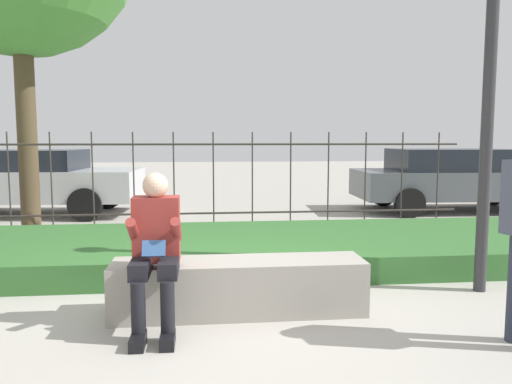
{
  "coord_description": "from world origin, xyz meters",
  "views": [
    {
      "loc": [
        -0.17,
        -4.33,
        1.55
      ],
      "look_at": [
        0.58,
        2.74,
        0.8
      ],
      "focal_mm": 35.0,
      "sensor_mm": 36.0,
      "label": 1
    }
  ],
  "objects_px": {
    "car_parked_right": "(453,178)",
    "stone_bench": "(239,290)",
    "person_seated_reader": "(156,244)",
    "car_parked_left": "(27,180)",
    "street_lamp": "(491,38)"
  },
  "relations": [
    {
      "from": "car_parked_left",
      "to": "street_lamp",
      "type": "bearing_deg",
      "value": -39.42
    },
    {
      "from": "person_seated_reader",
      "to": "car_parked_left",
      "type": "bearing_deg",
      "value": 115.97
    },
    {
      "from": "person_seated_reader",
      "to": "car_parked_left",
      "type": "distance_m",
      "value": 7.32
    },
    {
      "from": "car_parked_right",
      "to": "person_seated_reader",
      "type": "bearing_deg",
      "value": -129.84
    },
    {
      "from": "stone_bench",
      "to": "person_seated_reader",
      "type": "xyz_separation_m",
      "value": [
        -0.7,
        -0.29,
        0.49
      ]
    },
    {
      "from": "person_seated_reader",
      "to": "car_parked_left",
      "type": "height_order",
      "value": "car_parked_left"
    },
    {
      "from": "person_seated_reader",
      "to": "car_parked_right",
      "type": "relative_size",
      "value": 0.3
    },
    {
      "from": "car_parked_right",
      "to": "street_lamp",
      "type": "bearing_deg",
      "value": -111.87
    },
    {
      "from": "stone_bench",
      "to": "car_parked_left",
      "type": "bearing_deg",
      "value": 121.83
    },
    {
      "from": "person_seated_reader",
      "to": "street_lamp",
      "type": "height_order",
      "value": "street_lamp"
    },
    {
      "from": "stone_bench",
      "to": "person_seated_reader",
      "type": "distance_m",
      "value": 0.9
    },
    {
      "from": "person_seated_reader",
      "to": "car_parked_right",
      "type": "xyz_separation_m",
      "value": [
        5.78,
        6.22,
        0.01
      ]
    },
    {
      "from": "street_lamp",
      "to": "car_parked_left",
      "type": "bearing_deg",
      "value": 137.45
    },
    {
      "from": "car_parked_right",
      "to": "stone_bench",
      "type": "bearing_deg",
      "value": -127.56
    },
    {
      "from": "person_seated_reader",
      "to": "car_parked_right",
      "type": "distance_m",
      "value": 8.49
    }
  ]
}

